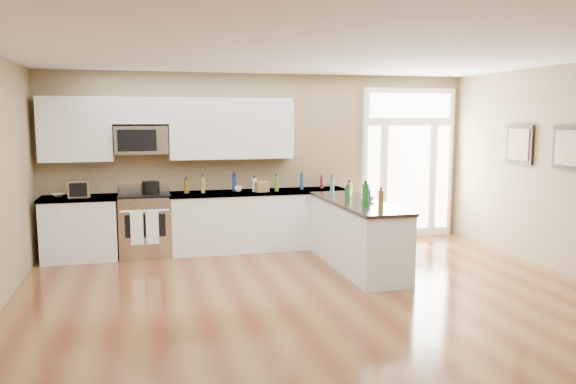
{
  "coord_description": "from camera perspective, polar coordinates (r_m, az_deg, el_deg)",
  "views": [
    {
      "loc": [
        -1.96,
        -4.97,
        2.08
      ],
      "look_at": [
        -0.13,
        2.0,
        1.14
      ],
      "focal_mm": 35.0,
      "sensor_mm": 36.0,
      "label": 1
    }
  ],
  "objects": [
    {
      "name": "stockpot",
      "position": [
        8.74,
        -13.78,
        0.49
      ],
      "size": [
        0.3,
        0.3,
        0.2
      ],
      "primitive_type": "cylinder",
      "rotation": [
        0.0,
        0.0,
        0.16
      ],
      "color": "black",
      "rests_on": "kitchen_range"
    },
    {
      "name": "toaster_oven",
      "position": [
        8.67,
        -20.46,
        0.32
      ],
      "size": [
        0.32,
        0.26,
        0.26
      ],
      "primitive_type": "cube",
      "rotation": [
        0.0,
        0.0,
        0.07
      ],
      "color": "silver",
      "rests_on": "back_cabinet_left"
    },
    {
      "name": "entry_door",
      "position": [
        10.03,
        12.09,
        2.86
      ],
      "size": [
        1.7,
        0.1,
        2.6
      ],
      "color": "white",
      "rests_on": "ground"
    },
    {
      "name": "upper_cabinet_left",
      "position": [
        8.86,
        -20.77,
        5.99
      ],
      "size": [
        1.04,
        0.33,
        0.95
      ],
      "primitive_type": "cube",
      "color": "silver",
      "rests_on": "room_shell"
    },
    {
      "name": "kitchen_range",
      "position": [
        8.81,
        -14.3,
        -3.23
      ],
      "size": [
        0.76,
        0.68,
        1.08
      ],
      "color": "silver",
      "rests_on": "ground"
    },
    {
      "name": "upper_cabinet_short",
      "position": [
        8.81,
        -14.78,
        8.01
      ],
      "size": [
        0.82,
        0.33,
        0.4
      ],
      "primitive_type": "cube",
      "color": "silver",
      "rests_on": "room_shell"
    },
    {
      "name": "cup_counter",
      "position": [
        8.83,
        -5.09,
        0.31
      ],
      "size": [
        0.12,
        0.12,
        0.09
      ],
      "primitive_type": "imported",
      "rotation": [
        0.0,
        0.0,
        -0.09
      ],
      "color": "white",
      "rests_on": "back_cabinet_right"
    },
    {
      "name": "upper_cabinet_right",
      "position": [
        8.92,
        -5.76,
        6.44
      ],
      "size": [
        1.94,
        0.33,
        0.95
      ],
      "primitive_type": "cube",
      "color": "silver",
      "rests_on": "room_shell"
    },
    {
      "name": "counter_bottles",
      "position": [
        8.21,
        1.36,
        0.33
      ],
      "size": [
        2.38,
        2.42,
        0.31
      ],
      "color": "#19591E",
      "rests_on": "back_cabinet_right"
    },
    {
      "name": "bowl_left",
      "position": [
        8.92,
        -22.28,
        -0.29
      ],
      "size": [
        0.22,
        0.22,
        0.05
      ],
      "primitive_type": "imported",
      "rotation": [
        0.0,
        0.0,
        -0.21
      ],
      "color": "white",
      "rests_on": "back_cabinet_left"
    },
    {
      "name": "peninsula_cabinet",
      "position": [
        7.94,
        6.97,
        -4.54
      ],
      "size": [
        0.69,
        2.32,
        0.94
      ],
      "color": "silver",
      "rests_on": "ground"
    },
    {
      "name": "cardboard_box",
      "position": [
        8.78,
        -2.67,
        0.54
      ],
      "size": [
        0.23,
        0.19,
        0.16
      ],
      "primitive_type": "cube",
      "rotation": [
        0.0,
        0.0,
        0.28
      ],
      "color": "brown",
      "rests_on": "back_cabinet_right"
    },
    {
      "name": "back_cabinet_right",
      "position": [
        9.0,
        -2.88,
        -3.05
      ],
      "size": [
        2.85,
        0.66,
        0.94
      ],
      "color": "silver",
      "rests_on": "ground"
    },
    {
      "name": "wall_art_near",
      "position": [
        9.0,
        22.47,
        4.49
      ],
      "size": [
        0.05,
        0.58,
        0.58
      ],
      "color": "black",
      "rests_on": "room_shell"
    },
    {
      "name": "back_cabinet_left",
      "position": [
        8.86,
        -20.36,
        -3.67
      ],
      "size": [
        1.1,
        0.66,
        0.94
      ],
      "color": "silver",
      "rests_on": "ground"
    },
    {
      "name": "wall_art_far",
      "position": [
        8.23,
        26.66,
        4.03
      ],
      "size": [
        0.05,
        0.58,
        0.58
      ],
      "color": "black",
      "rests_on": "room_shell"
    },
    {
      "name": "bowl_peninsula",
      "position": [
        7.86,
        8.07,
        -0.71
      ],
      "size": [
        0.24,
        0.24,
        0.06
      ],
      "primitive_type": "imported",
      "rotation": [
        0.0,
        0.0,
        -0.24
      ],
      "color": "white",
      "rests_on": "peninsula_cabinet"
    },
    {
      "name": "room_shell",
      "position": [
        5.36,
        6.82,
        3.43
      ],
      "size": [
        8.0,
        8.0,
        8.0
      ],
      "color": "#897857",
      "rests_on": "ground"
    },
    {
      "name": "microwave",
      "position": [
        8.77,
        -14.69,
        5.14
      ],
      "size": [
        0.78,
        0.41,
        0.42
      ],
      "color": "silver",
      "rests_on": "room_shell"
    },
    {
      "name": "ground",
      "position": [
        5.74,
        6.55,
        -13.85
      ],
      "size": [
        8.0,
        8.0,
        0.0
      ],
      "primitive_type": "plane",
      "color": "#5C2D1A"
    }
  ]
}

